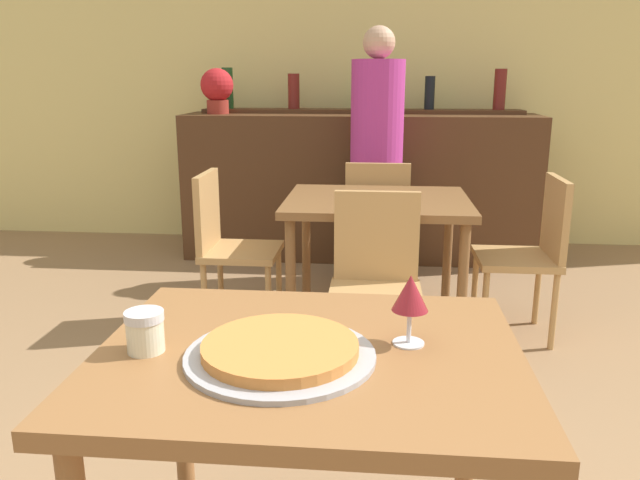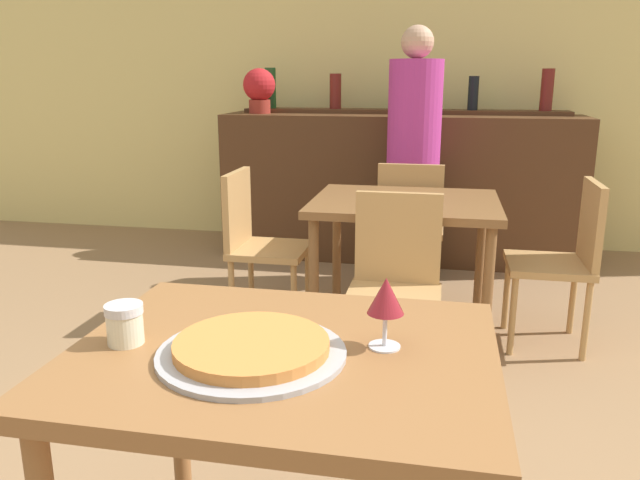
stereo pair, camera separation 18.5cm
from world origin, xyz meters
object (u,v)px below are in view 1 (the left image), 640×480
chair_far_side_left (227,239)px  pizza_tray (280,351)px  chair_far_side_back (377,219)px  person_standing (377,148)px  chair_far_side_right (532,247)px  cheese_shaker (145,331)px  chair_far_side_front (376,276)px  potted_plant (217,88)px  wine_glass (410,295)px

chair_far_side_left → pizza_tray: bearing=-163.2°
chair_far_side_back → person_standing: size_ratio=0.52×
chair_far_side_right → person_standing: 1.28m
pizza_tray → cheese_shaker: size_ratio=4.43×
chair_far_side_front → potted_plant: 2.44m
chair_far_side_left → wine_glass: wine_glass is taller
pizza_tray → person_standing: size_ratio=0.24×
chair_far_side_front → cheese_shaker: 1.54m
chair_far_side_back → potted_plant: (-1.19, 0.87, 0.76)m
chair_far_side_left → pizza_tray: size_ratio=2.11×
pizza_tray → person_standing: (0.18, 2.89, 0.11)m
chair_far_side_front → wine_glass: wine_glass is taller
chair_far_side_right → wine_glass: (-0.72, -1.89, 0.39)m
chair_far_side_right → cheese_shaker: bearing=-33.0°
wine_glass → chair_far_side_left: bearing=114.8°
cheese_shaker → potted_plant: bearing=101.6°
chair_far_side_front → chair_far_side_left: (-0.80, 0.56, 0.00)m
chair_far_side_left → cheese_shaker: size_ratio=9.35×
chair_far_side_back → person_standing: (-0.01, 0.34, 0.40)m
chair_far_side_front → cheese_shaker: cheese_shaker is taller
chair_far_side_back → chair_far_side_front: bearing=90.0°
chair_far_side_front → wine_glass: size_ratio=5.34×
person_standing → pizza_tray: bearing=-93.6°
pizza_tray → wine_glass: size_ratio=2.52×
cheese_shaker → chair_far_side_back: bearing=79.2°
cheese_shaker → wine_glass: wine_glass is taller
chair_far_side_front → potted_plant: bearing=120.8°
pizza_tray → cheese_shaker: 0.29m
chair_far_side_front → chair_far_side_right: same height
wine_glass → potted_plant: potted_plant is taller
pizza_tray → potted_plant: size_ratio=1.22×
cheese_shaker → wine_glass: size_ratio=0.57×
chair_far_side_left → cheese_shaker: (0.31, -1.98, 0.32)m
potted_plant → cheese_shaker: bearing=-78.4°
potted_plant → chair_far_side_left: bearing=-74.7°
chair_far_side_right → pizza_tray: (-0.99, -1.99, 0.29)m
chair_far_side_right → person_standing: bearing=-138.0°
person_standing → wine_glass: size_ratio=10.34×
chair_far_side_back → chair_far_side_left: (-0.80, -0.56, 0.00)m
chair_far_side_back → potted_plant: size_ratio=2.59×
chair_far_side_left → pizza_tray: chair_far_side_left is taller
chair_far_side_front → potted_plant: potted_plant is taller
chair_far_side_front → chair_far_side_right: (0.80, 0.56, 0.00)m
chair_far_side_front → wine_glass: bearing=-86.8°
person_standing → chair_far_side_left: bearing=-131.1°
chair_far_side_back → cheese_shaker: size_ratio=9.35×
cheese_shaker → person_standing: (0.47, 2.88, 0.08)m
chair_far_side_front → chair_far_side_back: (0.00, 1.13, 0.00)m
chair_far_side_back → pizza_tray: bearing=85.6°
pizza_tray → chair_far_side_back: bearing=85.6°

